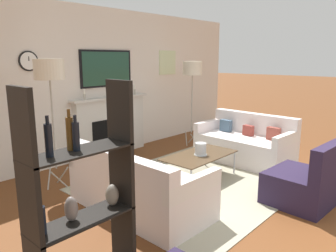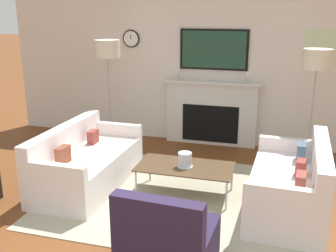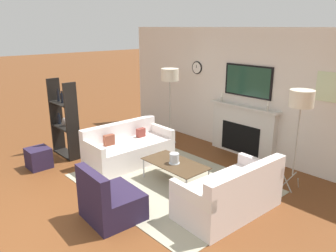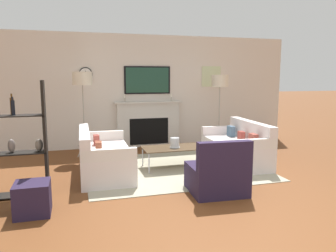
{
  "view_description": "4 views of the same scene",
  "coord_description": "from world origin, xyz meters",
  "px_view_note": "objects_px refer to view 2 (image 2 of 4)",
  "views": [
    {
      "loc": [
        -3.79,
        -0.53,
        1.82
      ],
      "look_at": [
        0.01,
        2.88,
        0.75
      ],
      "focal_mm": 35.0,
      "sensor_mm": 36.0,
      "label": 1
    },
    {
      "loc": [
        1.05,
        -2.16,
        2.26
      ],
      "look_at": [
        -0.24,
        2.42,
        0.84
      ],
      "focal_mm": 42.0,
      "sensor_mm": 36.0,
      "label": 2
    },
    {
      "loc": [
        3.91,
        -1.45,
        2.71
      ],
      "look_at": [
        -0.3,
        2.39,
        0.97
      ],
      "focal_mm": 35.0,
      "sensor_mm": 36.0,
      "label": 3
    },
    {
      "loc": [
        -1.76,
        -3.47,
        1.69
      ],
      "look_at": [
        -0.05,
        2.42,
        0.77
      ],
      "focal_mm": 35.0,
      "sensor_mm": 36.0,
      "label": 4
    }
  ],
  "objects_px": {
    "armchair": "(168,243)",
    "floor_lamp_left": "(107,50)",
    "floor_lamp_right": "(317,61)",
    "couch_left": "(86,165)",
    "hurricane_candle": "(185,161)",
    "couch_right": "(291,187)",
    "coffee_table": "(185,168)"
  },
  "relations": [
    {
      "from": "armchair",
      "to": "coffee_table",
      "type": "relative_size",
      "value": 0.69
    },
    {
      "from": "couch_right",
      "to": "armchair",
      "type": "bearing_deg",
      "value": -127.11
    },
    {
      "from": "coffee_table",
      "to": "hurricane_candle",
      "type": "distance_m",
      "value": 0.1
    },
    {
      "from": "couch_left",
      "to": "couch_right",
      "type": "bearing_deg",
      "value": -0.06
    },
    {
      "from": "floor_lamp_left",
      "to": "couch_left",
      "type": "bearing_deg",
      "value": -79.6
    },
    {
      "from": "coffee_table",
      "to": "floor_lamp_right",
      "type": "height_order",
      "value": "floor_lamp_right"
    },
    {
      "from": "coffee_table",
      "to": "hurricane_candle",
      "type": "relative_size",
      "value": 6.07
    },
    {
      "from": "couch_left",
      "to": "coffee_table",
      "type": "height_order",
      "value": "couch_left"
    },
    {
      "from": "couch_left",
      "to": "armchair",
      "type": "height_order",
      "value": "armchair"
    },
    {
      "from": "armchair",
      "to": "floor_lamp_right",
      "type": "distance_m",
      "value": 3.39
    },
    {
      "from": "couch_right",
      "to": "floor_lamp_left",
      "type": "bearing_deg",
      "value": 153.84
    },
    {
      "from": "floor_lamp_left",
      "to": "couch_right",
      "type": "bearing_deg",
      "value": -26.16
    },
    {
      "from": "floor_lamp_left",
      "to": "coffee_table",
      "type": "bearing_deg",
      "value": -40.13
    },
    {
      "from": "hurricane_candle",
      "to": "floor_lamp_left",
      "type": "relative_size",
      "value": 0.11
    },
    {
      "from": "hurricane_candle",
      "to": "floor_lamp_left",
      "type": "bearing_deg",
      "value": 139.49
    },
    {
      "from": "couch_left",
      "to": "hurricane_candle",
      "type": "xyz_separation_m",
      "value": [
        1.33,
        0.04,
        0.18
      ]
    },
    {
      "from": "couch_right",
      "to": "coffee_table",
      "type": "bearing_deg",
      "value": 177.09
    },
    {
      "from": "couch_left",
      "to": "hurricane_candle",
      "type": "distance_m",
      "value": 1.34
    },
    {
      "from": "couch_left",
      "to": "coffee_table",
      "type": "relative_size",
      "value": 1.5
    },
    {
      "from": "coffee_table",
      "to": "hurricane_candle",
      "type": "bearing_deg",
      "value": -93.3
    },
    {
      "from": "floor_lamp_right",
      "to": "floor_lamp_left",
      "type": "bearing_deg",
      "value": 180.0
    },
    {
      "from": "hurricane_candle",
      "to": "coffee_table",
      "type": "bearing_deg",
      "value": 86.7
    },
    {
      "from": "floor_lamp_left",
      "to": "floor_lamp_right",
      "type": "xyz_separation_m",
      "value": [
        3.12,
        0.0,
        -0.06
      ]
    },
    {
      "from": "couch_left",
      "to": "couch_right",
      "type": "xyz_separation_m",
      "value": [
        2.6,
        -0.0,
        0.01
      ]
    },
    {
      "from": "armchair",
      "to": "floor_lamp_left",
      "type": "relative_size",
      "value": 0.46
    },
    {
      "from": "hurricane_candle",
      "to": "couch_left",
      "type": "bearing_deg",
      "value": -178.09
    },
    {
      "from": "armchair",
      "to": "floor_lamp_right",
      "type": "bearing_deg",
      "value": 64.78
    },
    {
      "from": "hurricane_candle",
      "to": "floor_lamp_left",
      "type": "xyz_separation_m",
      "value": [
        -1.59,
        1.36,
        1.17
      ]
    },
    {
      "from": "armchair",
      "to": "floor_lamp_right",
      "type": "relative_size",
      "value": 0.47
    },
    {
      "from": "floor_lamp_left",
      "to": "floor_lamp_right",
      "type": "bearing_deg",
      "value": 0.0
    },
    {
      "from": "armchair",
      "to": "floor_lamp_left",
      "type": "bearing_deg",
      "value": 122.22
    },
    {
      "from": "couch_left",
      "to": "armchair",
      "type": "bearing_deg",
      "value": -43.09
    }
  ]
}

